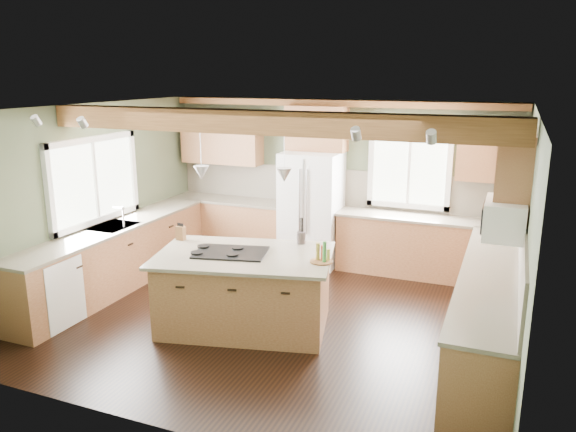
% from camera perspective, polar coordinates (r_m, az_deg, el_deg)
% --- Properties ---
extents(floor, '(5.60, 5.60, 0.00)m').
position_cam_1_polar(floor, '(7.23, -1.17, -10.14)').
color(floor, black).
rests_on(floor, ground).
extents(ceiling, '(5.60, 5.60, 0.00)m').
position_cam_1_polar(ceiling, '(6.59, -1.29, 10.88)').
color(ceiling, silver).
rests_on(ceiling, wall_back).
extents(wall_back, '(5.60, 0.00, 5.60)m').
position_cam_1_polar(wall_back, '(9.09, 5.01, 3.54)').
color(wall_back, '#49543B').
rests_on(wall_back, ground).
extents(wall_left, '(0.00, 5.00, 5.00)m').
position_cam_1_polar(wall_left, '(8.28, -19.33, 1.71)').
color(wall_left, '#49543B').
rests_on(wall_left, ground).
extents(wall_right, '(0.00, 5.00, 5.00)m').
position_cam_1_polar(wall_right, '(6.28, 22.98, -2.52)').
color(wall_right, '#49543B').
rests_on(wall_right, ground).
extents(ceiling_beam, '(5.55, 0.26, 0.26)m').
position_cam_1_polar(ceiling_beam, '(6.25, -2.70, 9.48)').
color(ceiling_beam, '#513017').
rests_on(ceiling_beam, ceiling).
extents(soffit_trim, '(5.55, 0.20, 0.10)m').
position_cam_1_polar(soffit_trim, '(8.85, 5.00, 11.34)').
color(soffit_trim, '#513017').
rests_on(soffit_trim, ceiling).
extents(backsplash_back, '(5.58, 0.03, 0.58)m').
position_cam_1_polar(backsplash_back, '(9.10, 4.97, 2.97)').
color(backsplash_back, brown).
rests_on(backsplash_back, wall_back).
extents(backsplash_right, '(0.03, 3.70, 0.58)m').
position_cam_1_polar(backsplash_right, '(6.35, 22.76, -3.16)').
color(backsplash_right, brown).
rests_on(backsplash_right, wall_right).
extents(base_cab_back_left, '(2.02, 0.60, 0.88)m').
position_cam_1_polar(base_cab_back_left, '(9.69, -5.80, -1.02)').
color(base_cab_back_left, brown).
rests_on(base_cab_back_left, floor).
extents(counter_back_left, '(2.06, 0.64, 0.04)m').
position_cam_1_polar(counter_back_left, '(9.58, -5.87, 1.63)').
color(counter_back_left, '#4F463A').
rests_on(counter_back_left, base_cab_back_left).
extents(base_cab_back_right, '(2.62, 0.60, 0.88)m').
position_cam_1_polar(base_cab_back_right, '(8.70, 13.72, -3.16)').
color(base_cab_back_right, brown).
rests_on(base_cab_back_right, floor).
extents(counter_back_right, '(2.66, 0.64, 0.04)m').
position_cam_1_polar(counter_back_right, '(8.58, 13.90, -0.22)').
color(counter_back_right, '#4F463A').
rests_on(counter_back_right, base_cab_back_right).
extents(base_cab_left, '(0.60, 3.70, 0.88)m').
position_cam_1_polar(base_cab_left, '(8.35, -17.06, -4.14)').
color(base_cab_left, brown).
rests_on(base_cab_left, floor).
extents(counter_left, '(0.64, 3.74, 0.04)m').
position_cam_1_polar(counter_left, '(8.22, -17.29, -1.09)').
color(counter_left, '#4F463A').
rests_on(counter_left, base_cab_left).
extents(base_cab_right, '(0.60, 3.70, 0.88)m').
position_cam_1_polar(base_cab_right, '(6.61, 19.62, -9.31)').
color(base_cab_right, brown).
rests_on(base_cab_right, floor).
extents(counter_right, '(0.64, 3.74, 0.04)m').
position_cam_1_polar(counter_right, '(6.45, 19.96, -5.55)').
color(counter_right, '#4F463A').
rests_on(counter_right, base_cab_right).
extents(upper_cab_back_left, '(1.40, 0.35, 0.90)m').
position_cam_1_polar(upper_cab_back_left, '(9.60, -6.75, 8.00)').
color(upper_cab_back_left, brown).
rests_on(upper_cab_back_left, wall_back).
extents(upper_cab_over_fridge, '(0.96, 0.35, 0.70)m').
position_cam_1_polar(upper_cab_over_fridge, '(8.90, 2.93, 8.88)').
color(upper_cab_over_fridge, brown).
rests_on(upper_cab_over_fridge, wall_back).
extents(upper_cab_right, '(0.35, 2.20, 0.90)m').
position_cam_1_polar(upper_cab_right, '(7.02, 22.03, 4.72)').
color(upper_cab_right, brown).
rests_on(upper_cab_right, wall_right).
extents(upper_cab_back_corner, '(0.90, 0.35, 0.90)m').
position_cam_1_polar(upper_cab_back_corner, '(8.44, 19.93, 6.37)').
color(upper_cab_back_corner, brown).
rests_on(upper_cab_back_corner, wall_back).
extents(window_left, '(0.04, 1.60, 1.05)m').
position_cam_1_polar(window_left, '(8.26, -19.14, 3.46)').
color(window_left, white).
rests_on(window_left, wall_left).
extents(window_back, '(1.10, 0.04, 1.00)m').
position_cam_1_polar(window_back, '(8.77, 12.23, 4.53)').
color(window_back, white).
rests_on(window_back, wall_back).
extents(sink, '(0.50, 0.65, 0.03)m').
position_cam_1_polar(sink, '(8.22, -17.30, -1.06)').
color(sink, '#262628').
rests_on(sink, counter_left).
extents(faucet, '(0.02, 0.02, 0.28)m').
position_cam_1_polar(faucet, '(8.07, -16.38, -0.20)').
color(faucet, '#B2B2B7').
rests_on(faucet, sink).
extents(dishwasher, '(0.60, 0.60, 0.84)m').
position_cam_1_polar(dishwasher, '(7.45, -23.27, -7.03)').
color(dishwasher, white).
rests_on(dishwasher, floor).
extents(oven, '(0.60, 0.72, 0.84)m').
position_cam_1_polar(oven, '(5.44, 18.76, -14.67)').
color(oven, white).
rests_on(oven, floor).
extents(microwave, '(0.40, 0.70, 0.38)m').
position_cam_1_polar(microwave, '(6.17, 21.17, -0.23)').
color(microwave, white).
rests_on(microwave, wall_right).
extents(pendant_left, '(0.18, 0.18, 0.16)m').
position_cam_1_polar(pendant_left, '(6.56, -8.78, 4.36)').
color(pendant_left, '#B2B2B7').
rests_on(pendant_left, ceiling).
extents(pendant_right, '(0.18, 0.18, 0.16)m').
position_cam_1_polar(pendant_right, '(6.34, -0.38, 4.19)').
color(pendant_right, '#B2B2B7').
rests_on(pendant_right, ceiling).
extents(refrigerator, '(0.90, 0.74, 1.80)m').
position_cam_1_polar(refrigerator, '(8.92, 2.39, 0.74)').
color(refrigerator, silver).
rests_on(refrigerator, floor).
extents(island, '(2.15, 1.60, 0.88)m').
position_cam_1_polar(island, '(6.83, -4.41, -7.68)').
color(island, brown).
rests_on(island, floor).
extents(island_top, '(2.31, 1.75, 0.04)m').
position_cam_1_polar(island_top, '(6.67, -4.48, -4.02)').
color(island_top, '#4F463A').
rests_on(island_top, island).
extents(cooktop, '(0.94, 0.74, 0.02)m').
position_cam_1_polar(cooktop, '(6.70, -5.83, -3.70)').
color(cooktop, black).
rests_on(cooktop, island_top).
extents(knife_block, '(0.11, 0.08, 0.18)m').
position_cam_1_polar(knife_block, '(7.30, -10.85, -1.71)').
color(knife_block, brown).
rests_on(knife_block, island_top).
extents(utensil_crock, '(0.14, 0.14, 0.15)m').
position_cam_1_polar(utensil_crock, '(7.03, 1.34, -2.22)').
color(utensil_crock, '#362D2B').
rests_on(utensil_crock, island_top).
extents(bottle_tray, '(0.29, 0.29, 0.24)m').
position_cam_1_polar(bottle_tray, '(6.34, 3.41, -3.68)').
color(bottle_tray, brown).
rests_on(bottle_tray, island_top).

